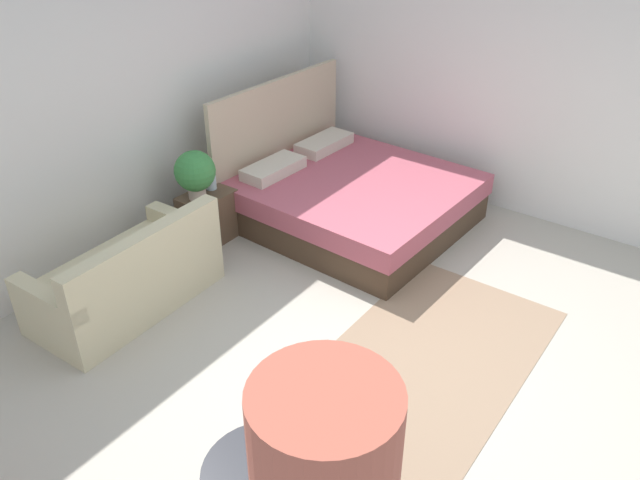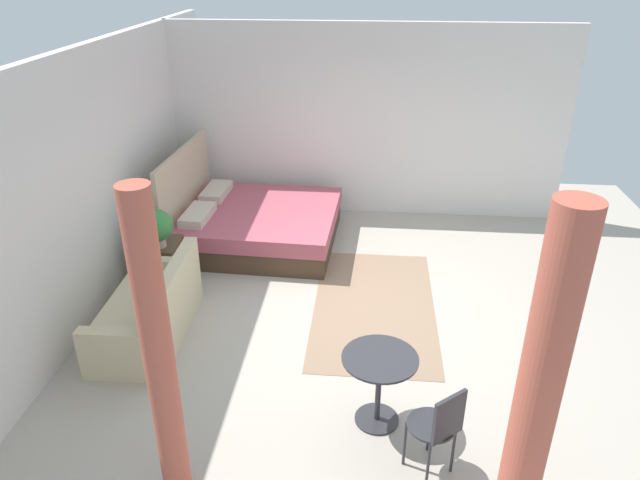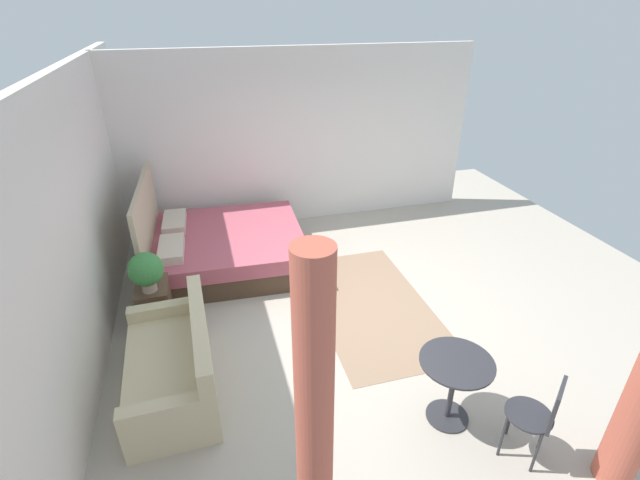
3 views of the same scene
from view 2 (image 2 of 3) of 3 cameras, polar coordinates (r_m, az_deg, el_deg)
ground_plane at (r=6.86m, az=3.53°, el=-6.83°), size 8.86×9.00×0.02m
wall_back at (r=6.92m, az=-21.86°, el=5.03°), size 8.86×0.12×2.88m
wall_right at (r=8.97m, az=4.50°, el=11.49°), size 0.12×6.00×2.88m
area_rug at (r=6.92m, az=5.33°, el=-6.46°), size 2.60×1.40×0.01m
bed at (r=8.31m, az=-6.49°, el=1.69°), size 2.09×2.24×1.34m
couch at (r=6.52m, az=-16.36°, el=-6.97°), size 1.60×0.85×0.82m
nightstand at (r=7.57m, az=-14.95°, el=-2.01°), size 0.52×0.37×0.52m
potted_plant at (r=7.25m, az=-15.75°, el=1.31°), size 0.39×0.39×0.48m
vase at (r=7.53m, az=-15.25°, el=0.72°), size 0.11×0.11×0.16m
balcony_table at (r=5.13m, az=5.82°, el=-13.26°), size 0.66×0.66×0.69m
cafe_chair_near_window at (r=4.73m, az=11.64°, el=-17.35°), size 0.54×0.54×0.86m
curtain_left at (r=4.10m, az=20.87°, el=-12.89°), size 0.29×0.29×2.54m
curtain_right at (r=4.18m, az=-15.54°, el=-11.20°), size 0.21×0.21×2.54m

